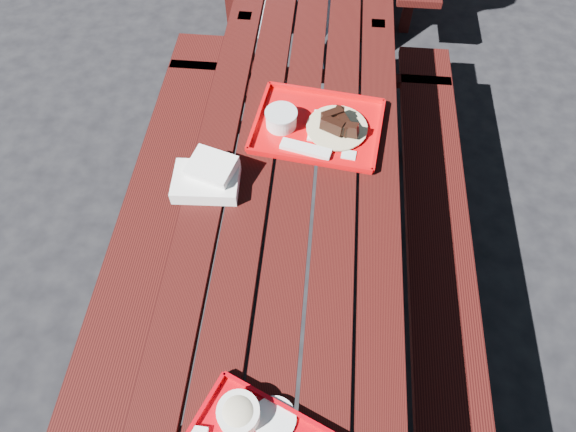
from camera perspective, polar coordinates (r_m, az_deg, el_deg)
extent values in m
plane|color=black|center=(2.41, 0.34, -7.88)|extent=(60.00, 60.00, 0.00)
cube|color=#390D0A|center=(1.82, -9.01, 3.08)|extent=(0.14, 2.40, 0.04)
cube|color=#390D0A|center=(1.79, -4.33, 2.75)|extent=(0.14, 2.40, 0.04)
cube|color=#390D0A|center=(1.78, 0.45, 2.39)|extent=(0.14, 2.40, 0.04)
cube|color=#390D0A|center=(1.78, 5.27, 2.02)|extent=(0.14, 2.40, 0.04)
cube|color=#390D0A|center=(1.79, 10.05, 1.63)|extent=(0.14, 2.40, 0.04)
cube|color=#390D0A|center=(2.14, -15.30, -1.26)|extent=(0.25, 2.40, 0.04)
cube|color=#390D0A|center=(2.80, -10.16, 10.85)|extent=(0.06, 0.06, 0.42)
cube|color=#390D0A|center=(2.09, 16.48, -3.76)|extent=(0.25, 2.40, 0.04)
cube|color=#390D0A|center=(2.76, 14.20, 9.10)|extent=(0.06, 0.06, 0.42)
cube|color=#390D0A|center=(2.72, -4.26, 14.84)|extent=(0.06, 0.06, 0.75)
cube|color=#390D0A|center=(2.70, 8.83, 13.92)|extent=(0.06, 0.06, 0.75)
cube|color=#390D0A|center=(2.66, 2.31, 15.36)|extent=(1.40, 0.06, 0.04)
cube|color=#390D0A|center=(3.62, 13.34, 22.14)|extent=(0.06, 0.06, 0.42)
cube|color=#B7010C|center=(1.44, 0.27, -20.78)|extent=(0.38, 0.17, 0.02)
cube|color=#B7010C|center=(1.45, -10.67, -22.10)|extent=(0.13, 0.30, 0.02)
cylinder|color=white|center=(1.42, -5.50, -21.02)|extent=(0.11, 0.11, 0.06)
ellipsoid|color=beige|center=(1.40, -5.56, -20.87)|extent=(0.09, 0.09, 0.04)
cylinder|color=white|center=(1.44, -1.54, -21.56)|extent=(0.12, 0.12, 0.01)
cube|color=red|center=(1.95, 3.30, 9.77)|extent=(0.49, 0.40, 0.01)
cube|color=red|center=(2.06, 4.23, 13.52)|extent=(0.45, 0.07, 0.02)
cube|color=red|center=(1.82, 2.31, 6.20)|extent=(0.45, 0.07, 0.02)
cube|color=red|center=(1.93, 10.03, 8.91)|extent=(0.06, 0.35, 0.02)
cube|color=red|center=(1.97, -3.30, 11.11)|extent=(0.06, 0.35, 0.02)
cube|color=white|center=(1.94, 4.83, 9.73)|extent=(0.17, 0.17, 0.01)
cylinder|color=#C7B98B|center=(1.93, 5.46, 9.77)|extent=(0.23, 0.23, 0.01)
cylinder|color=silver|center=(1.93, -0.76, 10.68)|extent=(0.11, 0.11, 0.06)
cylinder|color=silver|center=(1.91, -0.77, 11.36)|extent=(0.12, 0.12, 0.01)
cube|color=silver|center=(1.86, 1.98, 7.47)|extent=(0.19, 0.09, 0.02)
cube|color=silver|center=(1.86, 6.76, 6.77)|extent=(0.06, 0.05, 0.00)
cube|color=white|center=(1.78, -9.08, 3.77)|extent=(0.23, 0.17, 0.05)
cube|color=white|center=(1.76, -8.45, 5.41)|extent=(0.18, 0.16, 0.04)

